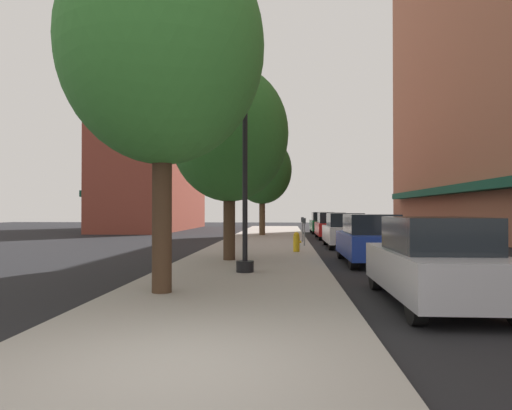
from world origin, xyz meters
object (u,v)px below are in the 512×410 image
object	(u,v)px
lamppost	(245,158)
car_silver	(435,262)
car_blue	(370,240)
car_white	(344,231)
parking_meter_far	(302,226)
car_green	(322,223)
tree_mid	(229,134)
car_red	(331,226)
fire_hydrant	(296,242)
tree_near	(262,170)
tree_far	(162,48)
parking_meter_near	(304,228)

from	to	relation	value
lamppost	car_silver	world-z (taller)	lamppost
car_blue	car_white	world-z (taller)	same
parking_meter_far	car_green	bearing A→B (deg)	80.34
tree_mid	car_blue	size ratio (longest dim) A/B	1.53
car_green	car_silver	bearing A→B (deg)	-89.98
parking_meter_far	car_red	distance (m)	4.97
fire_hydrant	tree_near	distance (m)	13.22
lamppost	tree_far	distance (m)	3.96
fire_hydrant	parking_meter_far	distance (m)	5.73
parking_meter_far	car_blue	size ratio (longest dim) A/B	0.30
car_blue	parking_meter_far	bearing A→B (deg)	104.11
parking_meter_near	car_green	distance (m)	14.17
car_red	car_green	world-z (taller)	same
parking_meter_far	car_silver	world-z (taller)	car_silver
car_red	parking_meter_far	bearing A→B (deg)	-114.65
parking_meter_near	tree_far	distance (m)	13.60
car_silver	car_white	world-z (taller)	same
parking_meter_far	car_white	bearing A→B (deg)	-45.96
parking_meter_near	tree_mid	distance (m)	7.73
car_silver	car_green	size ratio (longest dim) A/B	1.00
tree_mid	car_white	xyz separation A→B (m)	(4.72, 6.92, -3.56)
car_white	car_red	xyz separation A→B (m)	(0.00, 6.58, 0.00)
car_white	parking_meter_far	bearing A→B (deg)	132.66
car_silver	car_red	distance (m)	19.97
fire_hydrant	tree_near	xyz separation A→B (m)	(-2.06, 12.43, 4.02)
tree_near	car_silver	xyz separation A→B (m)	(4.44, -22.13, -3.73)
fire_hydrant	tree_far	world-z (taller)	tree_far
car_green	fire_hydrant	bearing A→B (deg)	-97.90
parking_meter_far	car_white	world-z (taller)	car_white
parking_meter_far	car_green	world-z (taller)	car_green
tree_mid	car_green	distance (m)	21.23
fire_hydrant	car_red	xyz separation A→B (m)	(2.39, 10.27, 0.29)
car_blue	car_green	bearing A→B (deg)	91.53
tree_far	car_green	bearing A→B (deg)	78.65
lamppost	tree_far	size ratio (longest dim) A/B	0.80
tree_far	car_blue	world-z (taller)	tree_far
lamppost	fire_hydrant	xyz separation A→B (m)	(1.53, 6.22, -2.68)
lamppost	fire_hydrant	distance (m)	6.94
tree_near	tree_mid	bearing A→B (deg)	-91.01
lamppost	tree_mid	distance (m)	3.30
tree_far	lamppost	bearing A→B (deg)	65.97
parking_meter_far	tree_mid	bearing A→B (deg)	-107.22
parking_meter_far	car_silver	bearing A→B (deg)	-82.78
parking_meter_far	lamppost	bearing A→B (deg)	-99.36
parking_meter_far	tree_mid	distance (m)	9.96
lamppost	tree_near	bearing A→B (deg)	91.62
lamppost	car_white	xyz separation A→B (m)	(3.91, 9.90, -2.39)
tree_mid	car_white	size ratio (longest dim) A/B	1.53
parking_meter_far	car_white	distance (m)	2.81
parking_meter_far	tree_far	xyz separation A→B (m)	(-3.38, -15.08, 4.16)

